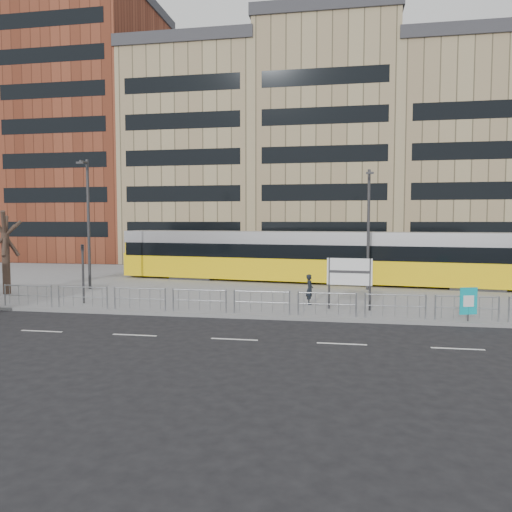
% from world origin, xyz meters
% --- Properties ---
extents(ground, '(120.00, 120.00, 0.00)m').
position_xyz_m(ground, '(0.00, 0.00, 0.00)').
color(ground, black).
rests_on(ground, ground).
extents(plaza, '(64.00, 24.00, 0.15)m').
position_xyz_m(plaza, '(0.00, 12.00, 0.07)').
color(plaza, gray).
rests_on(plaza, ground).
extents(kerb, '(64.00, 0.25, 0.17)m').
position_xyz_m(kerb, '(0.00, 0.05, 0.07)').
color(kerb, gray).
rests_on(kerb, ground).
extents(building_row, '(70.40, 18.40, 31.20)m').
position_xyz_m(building_row, '(1.55, 34.27, 12.91)').
color(building_row, brown).
rests_on(building_row, ground).
extents(pedestrian_barrier, '(32.07, 0.07, 1.10)m').
position_xyz_m(pedestrian_barrier, '(2.00, 0.50, 0.98)').
color(pedestrian_barrier, gray).
rests_on(pedestrian_barrier, plaza).
extents(road_markings, '(62.00, 0.12, 0.01)m').
position_xyz_m(road_markings, '(1.00, -4.00, 0.01)').
color(road_markings, white).
rests_on(road_markings, ground).
extents(tram, '(30.44, 6.90, 3.57)m').
position_xyz_m(tram, '(4.69, 12.84, 1.94)').
color(tram, yellow).
rests_on(tram, plaza).
extents(station_sign, '(2.18, 0.29, 2.51)m').
position_xyz_m(station_sign, '(6.31, 2.41, 1.89)').
color(station_sign, '#2D2D30').
rests_on(station_sign, plaza).
extents(ad_panel, '(0.76, 0.29, 1.46)m').
position_xyz_m(ad_panel, '(11.34, 0.40, 1.00)').
color(ad_panel, '#2D2D30').
rests_on(ad_panel, plaza).
extents(pedestrian, '(0.44, 0.61, 1.57)m').
position_xyz_m(pedestrian, '(4.31, 3.56, 0.93)').
color(pedestrian, black).
rests_on(pedestrian, plaza).
extents(traffic_light_west, '(0.23, 0.25, 3.10)m').
position_xyz_m(traffic_light_west, '(-7.42, 1.86, 2.12)').
color(traffic_light_west, '#2D2D30').
rests_on(traffic_light_west, plaza).
extents(lamp_post_west, '(0.45, 1.04, 8.17)m').
position_xyz_m(lamp_post_west, '(-9.90, 7.05, 4.61)').
color(lamp_post_west, '#2D2D30').
rests_on(lamp_post_west, plaza).
extents(lamp_post_east, '(0.45, 1.04, 7.51)m').
position_xyz_m(lamp_post_east, '(7.52, 9.74, 4.27)').
color(lamp_post_east, '#2D2D30').
rests_on(lamp_post_east, plaza).
extents(bare_tree, '(4.69, 4.69, 7.15)m').
position_xyz_m(bare_tree, '(-13.67, 4.23, 5.17)').
color(bare_tree, '#2F201A').
rests_on(bare_tree, plaza).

